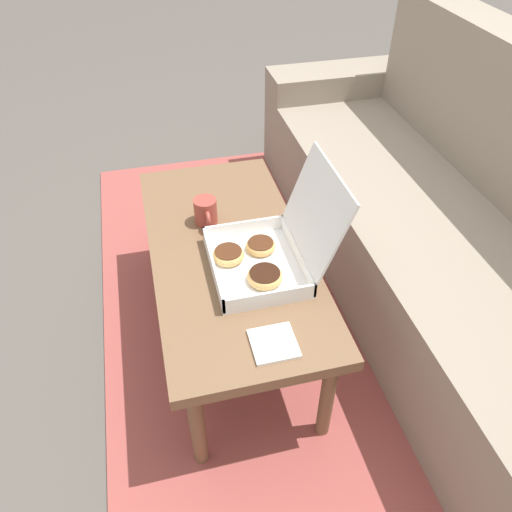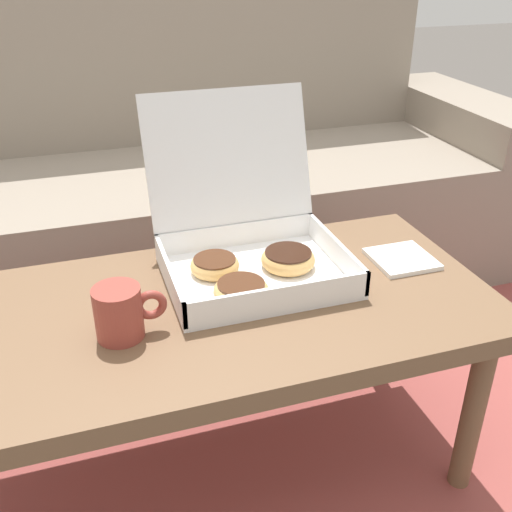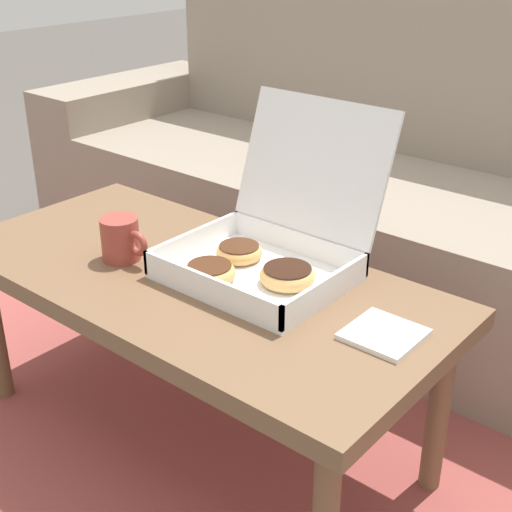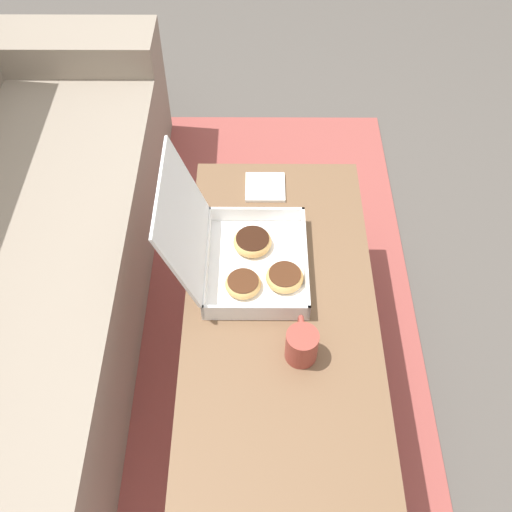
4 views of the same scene
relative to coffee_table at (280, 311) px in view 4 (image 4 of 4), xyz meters
The scene contains 6 objects.
ground_plane 0.39m from the coffee_table, 90.00° to the left, with size 12.00×12.00×0.00m, color #514C47.
area_rug 0.55m from the coffee_table, 90.00° to the left, with size 2.61×1.77×0.01m, color #994742.
coffee_table is the anchor object (origin of this frame).
pastry_box 0.18m from the coffee_table, 42.60° to the left, with size 0.35×0.38×0.33m.
coffee_mug 0.19m from the coffee_table, 163.45° to the right, with size 0.12×0.08×0.09m.
napkin_stack 0.43m from the coffee_table, ahead, with size 0.12×0.12×0.01m.
Camera 4 is at (-0.91, -0.04, 1.75)m, focal length 42.00 mm.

